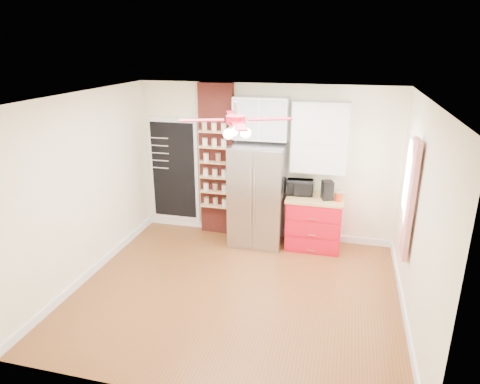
% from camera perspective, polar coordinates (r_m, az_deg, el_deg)
% --- Properties ---
extents(floor, '(4.50, 4.50, 0.00)m').
position_cam_1_polar(floor, '(6.21, -0.49, -13.08)').
color(floor, brown).
rests_on(floor, ground).
extents(ceiling, '(4.50, 4.50, 0.00)m').
position_cam_1_polar(ceiling, '(5.28, -0.57, 12.51)').
color(ceiling, white).
rests_on(ceiling, wall_back).
extents(wall_back, '(4.50, 0.02, 2.70)m').
position_cam_1_polar(wall_back, '(7.46, 3.37, 3.91)').
color(wall_back, '#FFF7CD').
rests_on(wall_back, floor).
extents(wall_front, '(4.50, 0.02, 2.70)m').
position_cam_1_polar(wall_front, '(3.89, -8.16, -11.44)').
color(wall_front, '#FFF7CD').
rests_on(wall_front, floor).
extents(wall_left, '(0.02, 4.00, 2.70)m').
position_cam_1_polar(wall_left, '(6.52, -20.05, 0.45)').
color(wall_left, '#FFF7CD').
rests_on(wall_left, floor).
extents(wall_right, '(0.02, 4.00, 2.70)m').
position_cam_1_polar(wall_right, '(5.52, 22.74, -3.25)').
color(wall_right, '#FFF7CD').
rests_on(wall_right, floor).
extents(chalkboard, '(0.95, 0.05, 1.95)m').
position_cam_1_polar(chalkboard, '(7.98, -8.81, 2.87)').
color(chalkboard, white).
rests_on(chalkboard, wall_back).
extents(brick_pillar, '(0.60, 0.16, 2.70)m').
position_cam_1_polar(brick_pillar, '(7.59, -3.08, 4.18)').
color(brick_pillar, maroon).
rests_on(brick_pillar, floor).
extents(fridge, '(0.90, 0.70, 1.75)m').
position_cam_1_polar(fridge, '(7.27, 2.35, -0.42)').
color(fridge, '#A8A8AD').
rests_on(fridge, floor).
extents(upper_glass_cabinet, '(0.90, 0.35, 0.70)m').
position_cam_1_polar(upper_glass_cabinet, '(7.13, 2.82, 9.79)').
color(upper_glass_cabinet, white).
rests_on(upper_glass_cabinet, wall_back).
extents(red_cabinet, '(0.94, 0.64, 0.90)m').
position_cam_1_polar(red_cabinet, '(7.35, 9.83, -4.02)').
color(red_cabinet, red).
rests_on(red_cabinet, floor).
extents(upper_shelf_unit, '(0.90, 0.30, 1.15)m').
position_cam_1_polar(upper_shelf_unit, '(7.08, 10.60, 7.16)').
color(upper_shelf_unit, white).
rests_on(upper_shelf_unit, wall_back).
extents(window, '(0.04, 0.75, 1.05)m').
position_cam_1_polar(window, '(6.29, 21.74, 1.51)').
color(window, white).
rests_on(window, wall_right).
extents(curtain, '(0.06, 0.40, 1.55)m').
position_cam_1_polar(curtain, '(5.80, 21.74, -0.99)').
color(curtain, red).
rests_on(curtain, wall_right).
extents(ceiling_fan, '(1.40, 1.40, 0.44)m').
position_cam_1_polar(ceiling_fan, '(5.32, -0.56, 9.55)').
color(ceiling_fan, silver).
rests_on(ceiling_fan, ceiling).
extents(toaster_oven, '(0.46, 0.33, 0.24)m').
position_cam_1_polar(toaster_oven, '(7.27, 7.99, 0.62)').
color(toaster_oven, black).
rests_on(toaster_oven, red_cabinet).
extents(coffee_maker, '(0.22, 0.24, 0.31)m').
position_cam_1_polar(coffee_maker, '(7.10, 11.57, 0.24)').
color(coffee_maker, black).
rests_on(coffee_maker, red_cabinet).
extents(canister_left, '(0.14, 0.14, 0.14)m').
position_cam_1_polar(canister_left, '(7.07, 12.99, -0.65)').
color(canister_left, '#B82C0A').
rests_on(canister_left, red_cabinet).
extents(canister_right, '(0.12, 0.12, 0.14)m').
position_cam_1_polar(canister_right, '(7.18, 12.92, -0.37)').
color(canister_right, '#A60916').
rests_on(canister_right, red_cabinet).
extents(pantry_jar_oats, '(0.11, 0.11, 0.14)m').
position_cam_1_polar(pantry_jar_oats, '(7.46, -4.55, 4.61)').
color(pantry_jar_oats, beige).
rests_on(pantry_jar_oats, brick_pillar).
extents(pantry_jar_beans, '(0.10, 0.10, 0.14)m').
position_cam_1_polar(pantry_jar_beans, '(7.39, -2.93, 4.53)').
color(pantry_jar_beans, brown).
rests_on(pantry_jar_beans, brick_pillar).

